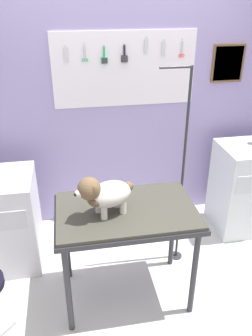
{
  "coord_description": "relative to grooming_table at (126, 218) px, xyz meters",
  "views": [
    {
      "loc": [
        -0.46,
        -1.95,
        2.24
      ],
      "look_at": [
        -0.08,
        0.2,
        1.11
      ],
      "focal_mm": 37.06,
      "sensor_mm": 36.0,
      "label": 1
    }
  ],
  "objects": [
    {
      "name": "grooming_table",
      "position": [
        0.0,
        0.0,
        0.0
      ],
      "size": [
        1.04,
        0.66,
        0.83
      ],
      "color": "#2D2D33",
      "rests_on": "ground"
    },
    {
      "name": "ground",
      "position": [
        0.1,
        -0.11,
        -0.77
      ],
      "size": [
        4.4,
        4.0,
        0.04
      ],
      "primitive_type": "cube",
      "color": "silver"
    },
    {
      "name": "rear_wall_panel",
      "position": [
        0.1,
        1.17,
        0.41
      ],
      "size": [
        4.0,
        0.11,
        2.3
      ],
      "color": "#9D8FC3",
      "rests_on": "ground"
    },
    {
      "name": "grooming_arm",
      "position": [
        0.53,
        0.35,
        0.08
      ],
      "size": [
        0.29,
        0.11,
        1.76
      ],
      "color": "#2D2D33",
      "rests_on": "ground"
    },
    {
      "name": "dog",
      "position": [
        -0.16,
        -0.04,
        0.25
      ],
      "size": [
        0.43,
        0.28,
        0.32
      ],
      "color": "silver",
      "rests_on": "grooming_table"
    },
    {
      "name": "cabinet_right",
      "position": [
        1.4,
        0.7,
        -0.29
      ],
      "size": [
        0.68,
        0.54,
        0.91
      ],
      "color": "silver",
      "rests_on": "ground"
    }
  ]
}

